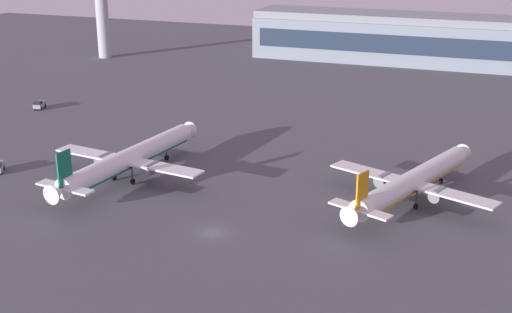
% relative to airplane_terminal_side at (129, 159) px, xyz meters
% --- Properties ---
extents(ground_plane, '(416.00, 416.00, 0.00)m').
position_rel_airplane_terminal_side_xyz_m(ground_plane, '(24.45, -16.44, -4.04)').
color(ground_plane, '#4C4C51').
extents(terminal_building, '(147.13, 22.40, 16.40)m').
position_rel_airplane_terminal_side_xyz_m(terminal_building, '(54.08, 131.96, 4.05)').
color(terminal_building, gray).
rests_on(terminal_building, ground).
extents(airplane_terminal_side, '(32.54, 41.66, 10.70)m').
position_rel_airplane_terminal_side_xyz_m(airplane_terminal_side, '(0.00, 0.00, 0.00)').
color(airplane_terminal_side, white).
rests_on(airplane_terminal_side, ground).
extents(airplane_taxiway_distant, '(30.41, 38.59, 10.30)m').
position_rel_airplane_terminal_side_xyz_m(airplane_taxiway_distant, '(52.20, 6.72, -0.15)').
color(airplane_taxiway_distant, silver).
rests_on(airplane_taxiway_distant, ground).
extents(baggage_tractor, '(2.93, 4.50, 2.25)m').
position_rel_airplane_terminal_side_xyz_m(baggage_tractor, '(-47.93, 36.69, -2.86)').
color(baggage_tractor, gray).
rests_on(baggage_tractor, ground).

